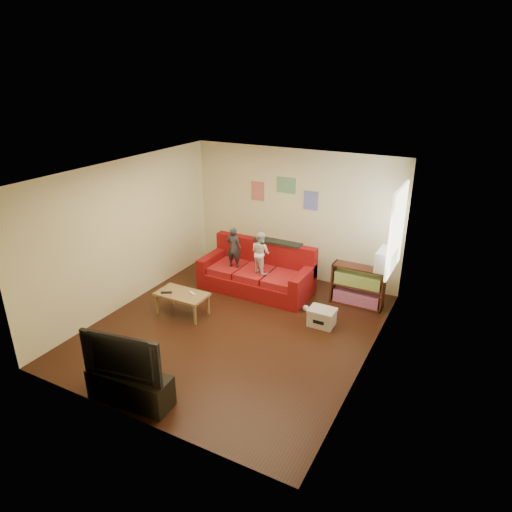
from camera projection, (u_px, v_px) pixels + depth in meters
The scene contains 17 objects.
room_shell at pixel (233, 256), 7.35m from camera, with size 4.52×5.02×2.72m.
sofa at pixel (258, 274), 9.15m from camera, with size 2.20×1.01×0.97m.
child_a at pixel (234, 247), 8.99m from camera, with size 0.30×0.20×0.82m, color #23262A.
child_b at pixel (261, 252), 8.73m from camera, with size 0.41×0.32×0.83m, color silver.
coffee_table at pixel (182, 296), 8.18m from camera, with size 0.93×0.51×0.42m.
remote at pixel (166, 292), 8.16m from camera, with size 0.20×0.05×0.02m, color black.
game_controller at pixel (193, 294), 8.11m from camera, with size 0.15×0.04×0.03m, color white.
bookshelf at pixel (358, 288), 8.51m from camera, with size 0.98×0.29×0.78m.
window at pixel (397, 230), 7.63m from camera, with size 0.04×1.08×1.48m, color white.
ac_unit at pixel (386, 259), 7.89m from camera, with size 0.28×0.55×0.35m, color #B7B2A3.
artwork_left at pixel (258, 191), 9.59m from camera, with size 0.30×0.01×0.40m, color #D87266.
artwork_center at pixel (286, 185), 9.24m from camera, with size 0.42×0.01×0.32m, color #72B27F.
artwork_right at pixel (311, 201), 9.09m from camera, with size 0.30×0.01×0.38m, color #727FCC.
file_box at pixel (322, 317), 7.88m from camera, with size 0.46×0.35×0.32m.
tv_stand at pixel (130, 387), 6.06m from camera, with size 1.17×0.39×0.44m, color black.
television at pixel (126, 353), 5.85m from camera, with size 1.12×0.15×0.65m, color black.
tissue at pixel (306, 308), 8.40m from camera, with size 0.11×0.11×0.11m, color white.
Camera 1 is at (3.50, -5.84, 4.15)m, focal length 32.00 mm.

